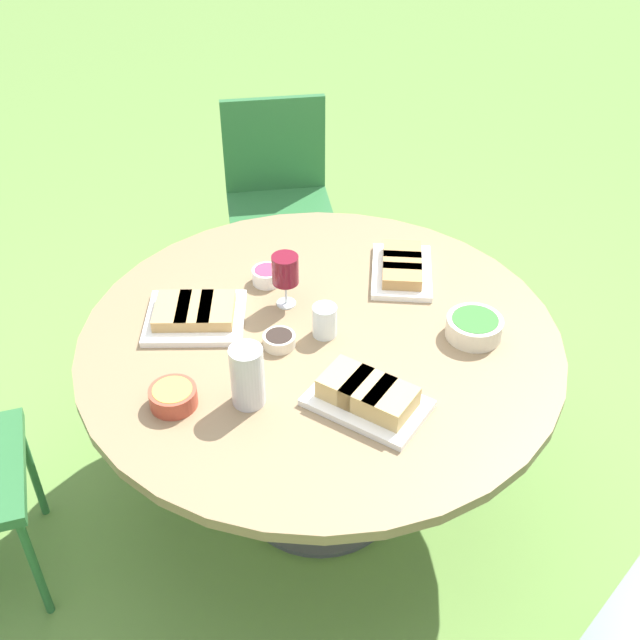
{
  "coord_description": "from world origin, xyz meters",
  "views": [
    {
      "loc": [
        -1.79,
        0.38,
        2.21
      ],
      "look_at": [
        0.0,
        0.0,
        0.77
      ],
      "focal_mm": 45.0,
      "sensor_mm": 36.0,
      "label": 1
    }
  ],
  "objects_px": {
    "wine_glass": "(285,271)",
    "dining_table": "(320,360)",
    "water_pitcher": "(247,376)",
    "chair_near_right": "(278,189)"
  },
  "relations": [
    {
      "from": "chair_near_right",
      "to": "wine_glass",
      "type": "xyz_separation_m",
      "value": [
        -1.06,
        0.15,
        0.31
      ]
    },
    {
      "from": "chair_near_right",
      "to": "water_pitcher",
      "type": "bearing_deg",
      "value": 167.52
    },
    {
      "from": "dining_table",
      "to": "chair_near_right",
      "type": "bearing_deg",
      "value": -3.7
    },
    {
      "from": "dining_table",
      "to": "wine_glass",
      "type": "xyz_separation_m",
      "value": [
        0.18,
        0.07,
        0.22
      ]
    },
    {
      "from": "chair_near_right",
      "to": "wine_glass",
      "type": "height_order",
      "value": "chair_near_right"
    },
    {
      "from": "dining_table",
      "to": "water_pitcher",
      "type": "relative_size",
      "value": 7.92
    },
    {
      "from": "wine_glass",
      "to": "dining_table",
      "type": "bearing_deg",
      "value": -158.31
    },
    {
      "from": "water_pitcher",
      "to": "wine_glass",
      "type": "relative_size",
      "value": 1.02
    },
    {
      "from": "dining_table",
      "to": "water_pitcher",
      "type": "bearing_deg",
      "value": 133.31
    },
    {
      "from": "dining_table",
      "to": "chair_near_right",
      "type": "height_order",
      "value": "chair_near_right"
    }
  ]
}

